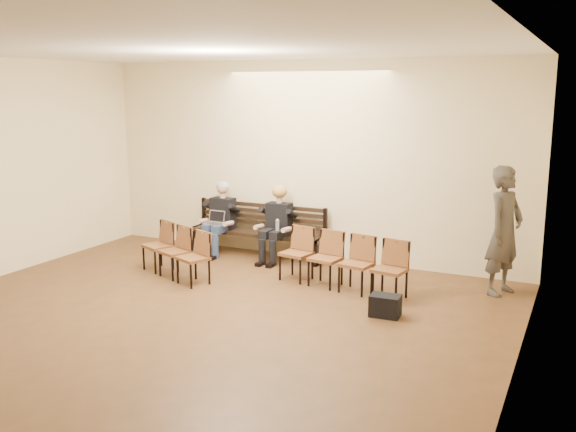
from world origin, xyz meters
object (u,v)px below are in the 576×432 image
bench (257,244)px  seated_woman (277,226)px  chair_row_back (341,262)px  chair_row_front (175,252)px  seated_man (220,219)px  bag (385,306)px  laptop (213,225)px  passerby (505,221)px  water_bottle (277,233)px

bench → seated_woman: bearing=-14.3°
bench → chair_row_back: (2.09, -1.18, 0.20)m
bench → chair_row_front: 1.84m
seated_man → chair_row_front: size_ratio=0.88×
bag → chair_row_front: chair_row_front is taller
laptop → passerby: size_ratio=0.15×
seated_woman → chair_row_front: seated_woman is taller
water_bottle → seated_man: bearing=171.0°
laptop → water_bottle: size_ratio=1.52×
chair_row_back → seated_man: bearing=168.4°
laptop → chair_row_front: (0.16, -1.43, -0.15)m
water_bottle → bag: 3.05m
seated_woman → bag: (2.59, -1.94, -0.48)m
seated_woman → chair_row_back: bearing=-33.4°
bench → laptop: size_ratio=8.00×
water_bottle → bag: bearing=-34.9°
passerby → chair_row_front: size_ratio=1.48×
laptop → chair_row_front: size_ratio=0.22×
bench → seated_woman: size_ratio=2.07×
bench → seated_man: size_ratio=1.99×
seated_man → laptop: bearing=-100.0°
bench → laptop: 0.86m
seated_man → water_bottle: seated_man is taller
laptop → chair_row_front: bearing=-75.9°
seated_man → chair_row_back: bearing=-20.9°
passerby → chair_row_back: size_ratio=1.06×
bag → passerby: size_ratio=0.18×
water_bottle → passerby: (3.75, -0.03, 0.55)m
seated_woman → water_bottle: seated_woman is taller
bench → water_bottle: (0.58, -0.32, 0.33)m
laptop → passerby: bearing=7.3°
seated_woman → chair_row_back: (1.61, -1.06, -0.20)m
seated_woman → chair_row_front: (-1.04, -1.62, -0.21)m
bench → water_bottle: size_ratio=12.15×
seated_woman → water_bottle: 0.24m
seated_man → bag: bearing=-27.3°
bench → chair_row_back: chair_row_back is taller
seated_woman → passerby: size_ratio=0.57×
seated_man → laptop: 0.22m
seated_woman → chair_row_back: 1.94m
water_bottle → chair_row_back: 1.74m
passerby → chair_row_back: 2.49m
bag → chair_row_back: (-0.98, 0.87, 0.28)m
seated_woman → chair_row_front: size_ratio=0.84×
water_bottle → chair_row_front: 1.83m
bag → chair_row_front: (-3.63, 0.31, 0.27)m
bag → chair_row_front: bearing=175.1°
seated_woman → bench: bearing=165.7°
seated_woman → water_bottle: size_ratio=5.86×
passerby → seated_woman: bearing=109.5°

